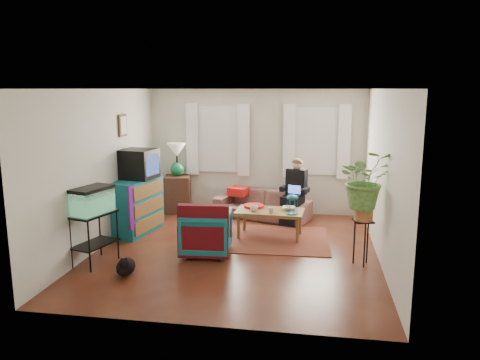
% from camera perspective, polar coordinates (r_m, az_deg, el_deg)
% --- Properties ---
extents(floor, '(4.50, 5.00, 0.01)m').
position_cam_1_polar(floor, '(7.73, -0.48, -8.59)').
color(floor, '#4F2B14').
rests_on(floor, ground).
extents(ceiling, '(4.50, 5.00, 0.01)m').
position_cam_1_polar(ceiling, '(7.28, -0.51, 11.06)').
color(ceiling, white).
rests_on(ceiling, wall_back).
extents(wall_back, '(4.50, 0.01, 2.60)m').
position_cam_1_polar(wall_back, '(9.84, 1.96, 3.46)').
color(wall_back, silver).
rests_on(wall_back, floor).
extents(wall_front, '(4.50, 0.01, 2.60)m').
position_cam_1_polar(wall_front, '(5.01, -5.32, -4.04)').
color(wall_front, silver).
rests_on(wall_front, floor).
extents(wall_left, '(0.01, 5.00, 2.60)m').
position_cam_1_polar(wall_left, '(8.08, -16.43, 1.34)').
color(wall_left, silver).
rests_on(wall_left, floor).
extents(wall_right, '(0.01, 5.00, 2.60)m').
position_cam_1_polar(wall_right, '(7.37, 17.03, 0.40)').
color(wall_right, silver).
rests_on(wall_right, floor).
extents(window_left, '(1.08, 0.04, 1.38)m').
position_cam_1_polar(window_left, '(9.92, -2.65, 4.97)').
color(window_left, white).
rests_on(window_left, wall_back).
extents(window_right, '(1.08, 0.04, 1.38)m').
position_cam_1_polar(window_right, '(9.71, 9.31, 4.71)').
color(window_right, white).
rests_on(window_right, wall_back).
extents(curtains_left, '(1.36, 0.06, 1.50)m').
position_cam_1_polar(curtains_left, '(9.85, -2.75, 4.92)').
color(curtains_left, white).
rests_on(curtains_left, wall_back).
extents(curtains_right, '(1.36, 0.06, 1.50)m').
position_cam_1_polar(curtains_right, '(9.63, 9.31, 4.66)').
color(curtains_right, white).
rests_on(curtains_right, wall_back).
extents(picture_frame, '(0.04, 0.32, 0.40)m').
position_cam_1_polar(picture_frame, '(8.76, -14.07, 6.47)').
color(picture_frame, '#3D2616').
rests_on(picture_frame, wall_left).
extents(area_rug, '(2.06, 1.67, 0.01)m').
position_cam_1_polar(area_rug, '(8.28, 3.81, -7.21)').
color(area_rug, brown).
rests_on(area_rug, floor).
extents(sofa, '(2.06, 1.31, 0.75)m').
position_cam_1_polar(sofa, '(9.55, 2.75, -2.43)').
color(sofa, brown).
rests_on(sofa, floor).
extents(seated_person, '(0.64, 0.71, 1.15)m').
position_cam_1_polar(seated_person, '(9.25, 6.69, -1.68)').
color(seated_person, black).
rests_on(seated_person, sofa).
extents(side_table, '(0.63, 0.63, 0.78)m').
position_cam_1_polar(side_table, '(10.10, -7.59, -1.68)').
color(side_table, '#3F2717').
rests_on(side_table, floor).
extents(table_lamp, '(0.47, 0.47, 0.71)m').
position_cam_1_polar(table_lamp, '(9.97, -7.69, 2.40)').
color(table_lamp, white).
rests_on(table_lamp, side_table).
extents(dresser, '(0.75, 1.19, 0.99)m').
position_cam_1_polar(dresser, '(8.77, -12.63, -3.08)').
color(dresser, '#125870').
rests_on(dresser, floor).
extents(crt_tv, '(0.70, 0.66, 0.53)m').
position_cam_1_polar(crt_tv, '(8.70, -12.32, 1.94)').
color(crt_tv, black).
rests_on(crt_tv, dresser).
extents(aquarium_stand, '(0.57, 0.78, 0.78)m').
position_cam_1_polar(aquarium_stand, '(7.40, -17.28, -6.84)').
color(aquarium_stand, black).
rests_on(aquarium_stand, floor).
extents(aquarium, '(0.51, 0.71, 0.41)m').
position_cam_1_polar(aquarium, '(7.24, -17.55, -2.34)').
color(aquarium, '#7FD899').
rests_on(aquarium, aquarium_stand).
extents(black_cat, '(0.34, 0.43, 0.32)m').
position_cam_1_polar(black_cat, '(6.88, -13.76, -10.03)').
color(black_cat, black).
rests_on(black_cat, floor).
extents(armchair, '(0.81, 0.76, 0.78)m').
position_cam_1_polar(armchair, '(7.51, -4.11, -6.10)').
color(armchair, '#106163').
rests_on(armchair, floor).
extents(serape_throw, '(0.79, 0.24, 0.64)m').
position_cam_1_polar(serape_throw, '(7.18, -4.50, -5.56)').
color(serape_throw, '#9E0A0A').
rests_on(serape_throw, armchair).
extents(coffee_table, '(1.22, 0.72, 0.49)m').
position_cam_1_polar(coffee_table, '(8.36, 3.65, -5.32)').
color(coffee_table, brown).
rests_on(coffee_table, floor).
extents(cup_a, '(0.14, 0.14, 0.11)m').
position_cam_1_polar(cup_a, '(8.23, 1.71, -3.44)').
color(cup_a, white).
rests_on(cup_a, coffee_table).
extents(cup_b, '(0.11, 0.11, 0.10)m').
position_cam_1_polar(cup_b, '(8.09, 3.83, -3.73)').
color(cup_b, beige).
rests_on(cup_b, coffee_table).
extents(bowl, '(0.25, 0.25, 0.06)m').
position_cam_1_polar(bowl, '(8.35, 5.98, -3.45)').
color(bowl, white).
rests_on(bowl, coffee_table).
extents(snack_tray, '(0.39, 0.39, 0.04)m').
position_cam_1_polar(snack_tray, '(8.50, 1.70, -3.18)').
color(snack_tray, '#B21414').
rests_on(snack_tray, coffee_table).
extents(birdcage, '(0.20, 0.20, 0.34)m').
position_cam_1_polar(birdcage, '(8.05, 6.37, -2.96)').
color(birdcage, '#115B6B').
rests_on(birdcage, coffee_table).
extents(plant_stand, '(0.35, 0.35, 0.69)m').
position_cam_1_polar(plant_stand, '(7.26, 14.66, -7.39)').
color(plant_stand, black).
rests_on(plant_stand, floor).
extents(potted_plant, '(0.92, 0.84, 0.88)m').
position_cam_1_polar(potted_plant, '(7.05, 14.99, -1.02)').
color(potted_plant, '#599947').
rests_on(potted_plant, plant_stand).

